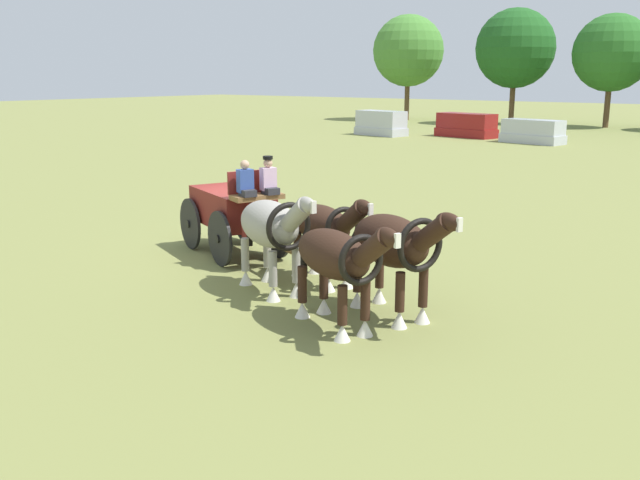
{
  "coord_description": "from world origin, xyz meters",
  "views": [
    {
      "loc": [
        12.69,
        -13.01,
        4.61
      ],
      "look_at": [
        4.01,
        -1.49,
        1.2
      ],
      "focal_mm": 39.32,
      "sensor_mm": 36.0,
      "label": 1
    }
  ],
  "objects_px": {
    "parked_vehicle_c": "(533,132)",
    "parked_vehicle_b": "(466,126)",
    "show_wagon": "(235,210)",
    "draft_horse_lead_off": "(337,259)",
    "draft_horse_rear_near": "(325,228)",
    "parked_vehicle_a": "(381,123)",
    "draft_horse_lead_near": "(394,245)",
    "draft_horse_rear_off": "(272,227)"
  },
  "relations": [
    {
      "from": "show_wagon",
      "to": "parked_vehicle_a",
      "type": "xyz_separation_m",
      "value": [
        -16.85,
        33.93,
        -0.27
      ]
    },
    {
      "from": "show_wagon",
      "to": "draft_horse_rear_off",
      "type": "xyz_separation_m",
      "value": [
        2.93,
        -1.91,
        0.24
      ]
    },
    {
      "from": "draft_horse_rear_near",
      "to": "draft_horse_lead_off",
      "type": "relative_size",
      "value": 0.98
    },
    {
      "from": "show_wagon",
      "to": "parked_vehicle_c",
      "type": "distance_m",
      "value": 35.04
    },
    {
      "from": "show_wagon",
      "to": "parked_vehicle_a",
      "type": "bearing_deg",
      "value": 116.42
    },
    {
      "from": "show_wagon",
      "to": "parked_vehicle_c",
      "type": "bearing_deg",
      "value": 98.24
    },
    {
      "from": "draft_horse_rear_off",
      "to": "draft_horse_lead_near",
      "type": "xyz_separation_m",
      "value": [
        2.9,
        0.21,
        0.0
      ]
    },
    {
      "from": "show_wagon",
      "to": "parked_vehicle_c",
      "type": "height_order",
      "value": "show_wagon"
    },
    {
      "from": "draft_horse_rear_off",
      "to": "draft_horse_lead_off",
      "type": "relative_size",
      "value": 0.97
    },
    {
      "from": "draft_horse_lead_off",
      "to": "parked_vehicle_a",
      "type": "relative_size",
      "value": 0.68
    },
    {
      "from": "draft_horse_rear_off",
      "to": "parked_vehicle_c",
      "type": "bearing_deg",
      "value": 102.26
    },
    {
      "from": "draft_horse_rear_off",
      "to": "draft_horse_lead_off",
      "type": "height_order",
      "value": "draft_horse_rear_off"
    },
    {
      "from": "draft_horse_rear_off",
      "to": "parked_vehicle_b",
      "type": "relative_size",
      "value": 0.59
    },
    {
      "from": "draft_horse_rear_near",
      "to": "draft_horse_lead_off",
      "type": "distance_m",
      "value": 2.9
    },
    {
      "from": "draft_horse_rear_near",
      "to": "parked_vehicle_a",
      "type": "height_order",
      "value": "draft_horse_rear_near"
    },
    {
      "from": "draft_horse_rear_off",
      "to": "draft_horse_lead_near",
      "type": "height_order",
      "value": "draft_horse_lead_near"
    },
    {
      "from": "draft_horse_lead_off",
      "to": "parked_vehicle_b",
      "type": "relative_size",
      "value": 0.61
    },
    {
      "from": "show_wagon",
      "to": "draft_horse_rear_near",
      "type": "bearing_deg",
      "value": -11.77
    },
    {
      "from": "draft_horse_lead_off",
      "to": "parked_vehicle_b",
      "type": "xyz_separation_m",
      "value": [
        -16.2,
        39.38,
        -0.48
      ]
    },
    {
      "from": "draft_horse_rear_near",
      "to": "parked_vehicle_b",
      "type": "height_order",
      "value": "draft_horse_rear_near"
    },
    {
      "from": "show_wagon",
      "to": "draft_horse_rear_off",
      "type": "bearing_deg",
      "value": -33.13
    },
    {
      "from": "draft_horse_rear_off",
      "to": "parked_vehicle_b",
      "type": "xyz_separation_m",
      "value": [
        -13.78,
        38.38,
        -0.57
      ]
    },
    {
      "from": "show_wagon",
      "to": "draft_horse_rear_off",
      "type": "relative_size",
      "value": 1.89
    },
    {
      "from": "parked_vehicle_a",
      "to": "draft_horse_lead_near",
      "type": "bearing_deg",
      "value": -57.52
    },
    {
      "from": "show_wagon",
      "to": "parked_vehicle_a",
      "type": "height_order",
      "value": "show_wagon"
    },
    {
      "from": "draft_horse_rear_near",
      "to": "draft_horse_lead_off",
      "type": "height_order",
      "value": "draft_horse_lead_off"
    },
    {
      "from": "draft_horse_rear_off",
      "to": "parked_vehicle_a",
      "type": "bearing_deg",
      "value": 118.9
    },
    {
      "from": "draft_horse_rear_near",
      "to": "show_wagon",
      "type": "bearing_deg",
      "value": 168.23
    },
    {
      "from": "parked_vehicle_c",
      "to": "parked_vehicle_b",
      "type": "bearing_deg",
      "value": 162.86
    },
    {
      "from": "draft_horse_lead_near",
      "to": "show_wagon",
      "type": "bearing_deg",
      "value": 163.74
    },
    {
      "from": "parked_vehicle_a",
      "to": "parked_vehicle_c",
      "type": "bearing_deg",
      "value": 3.6
    },
    {
      "from": "show_wagon",
      "to": "draft_horse_lead_off",
      "type": "relative_size",
      "value": 1.84
    },
    {
      "from": "draft_horse_lead_off",
      "to": "parked_vehicle_c",
      "type": "bearing_deg",
      "value": 105.43
    },
    {
      "from": "draft_horse_lead_near",
      "to": "parked_vehicle_a",
      "type": "relative_size",
      "value": 0.68
    },
    {
      "from": "draft_horse_rear_near",
      "to": "draft_horse_lead_near",
      "type": "xyz_separation_m",
      "value": [
        2.38,
        -0.98,
        0.15
      ]
    },
    {
      "from": "show_wagon",
      "to": "draft_horse_rear_near",
      "type": "xyz_separation_m",
      "value": [
        3.45,
        -0.72,
        0.1
      ]
    },
    {
      "from": "draft_horse_rear_off",
      "to": "parked_vehicle_a",
      "type": "distance_m",
      "value": 40.94
    },
    {
      "from": "draft_horse_rear_near",
      "to": "draft_horse_rear_off",
      "type": "distance_m",
      "value": 1.31
    },
    {
      "from": "parked_vehicle_a",
      "to": "draft_horse_rear_near",
      "type": "bearing_deg",
      "value": -59.63
    },
    {
      "from": "draft_horse_lead_near",
      "to": "parked_vehicle_a",
      "type": "height_order",
      "value": "draft_horse_lead_near"
    },
    {
      "from": "parked_vehicle_a",
      "to": "parked_vehicle_c",
      "type": "relative_size",
      "value": 0.97
    },
    {
      "from": "parked_vehicle_b",
      "to": "parked_vehicle_c",
      "type": "bearing_deg",
      "value": -17.14
    }
  ]
}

